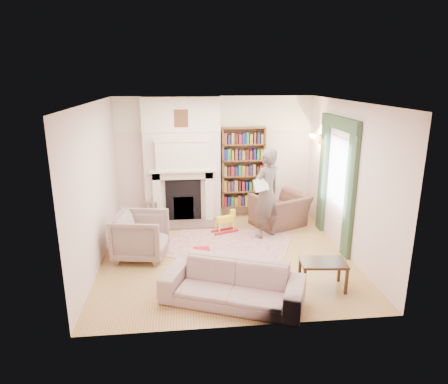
{
  "coord_description": "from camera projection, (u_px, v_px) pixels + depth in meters",
  "views": [
    {
      "loc": [
        -0.77,
        -6.82,
        3.22
      ],
      "look_at": [
        0.0,
        0.25,
        1.15
      ],
      "focal_mm": 32.0,
      "sensor_mm": 36.0,
      "label": 1
    }
  ],
  "objects": [
    {
      "name": "armchair_left",
      "position": [
        141.0,
        236.0,
        7.28
      ],
      "size": [
        1.05,
        1.03,
        0.83
      ],
      "primitive_type": "imported",
      "rotation": [
        0.0,
        0.0,
        1.4
      ],
      "color": "#A79B89",
      "rests_on": "floor"
    },
    {
      "name": "game_box_lid",
      "position": [
        201.0,
        250.0,
        7.6
      ],
      "size": [
        0.32,
        0.22,
        0.05
      ],
      "primitive_type": "cube",
      "rotation": [
        0.0,
        0.0,
        0.04
      ],
      "color": "red",
      "rests_on": "rug"
    },
    {
      "name": "window",
      "position": [
        338.0,
        171.0,
        7.7
      ],
      "size": [
        0.02,
        0.9,
        1.3
      ],
      "primitive_type": "cube",
      "color": "silver",
      "rests_on": "wall_right"
    },
    {
      "name": "man_reading",
      "position": [
        266.0,
        194.0,
        8.07
      ],
      "size": [
        0.81,
        0.74,
        1.86
      ],
      "primitive_type": "imported",
      "rotation": [
        0.0,
        0.0,
        3.72
      ],
      "color": "#514441",
      "rests_on": "floor"
    },
    {
      "name": "curtain_right",
      "position": [
        323.0,
        175.0,
        8.44
      ],
      "size": [
        0.07,
        0.32,
        2.4
      ],
      "primitive_type": "cube",
      "color": "#2F492F",
      "rests_on": "floor"
    },
    {
      "name": "wall_right",
      "position": [
        347.0,
        179.0,
        7.34
      ],
      "size": [
        0.0,
        4.5,
        4.5
      ],
      "primitive_type": "plane",
      "rotation": [
        1.57,
        0.0,
        -1.57
      ],
      "color": "silver",
      "rests_on": "floor"
    },
    {
      "name": "pelmet",
      "position": [
        340.0,
        123.0,
        7.44
      ],
      "size": [
        0.09,
        1.7,
        0.24
      ],
      "primitive_type": "cube",
      "color": "#2F492F",
      "rests_on": "wall_right"
    },
    {
      "name": "curtain_left",
      "position": [
        350.0,
        194.0,
        7.1
      ],
      "size": [
        0.07,
        0.32,
        2.4
      ],
      "primitive_type": "cube",
      "color": "#2F492F",
      "rests_on": "floor"
    },
    {
      "name": "board_game",
      "position": [
        204.0,
        252.0,
        7.53
      ],
      "size": [
        0.41,
        0.41,
        0.03
      ],
      "primitive_type": "cube",
      "rotation": [
        0.0,
        0.0,
        -0.35
      ],
      "color": "#D5DD4E",
      "rests_on": "rug"
    },
    {
      "name": "wall_left",
      "position": [
        96.0,
        186.0,
        6.87
      ],
      "size": [
        0.0,
        4.5,
        4.5
      ],
      "primitive_type": "plane",
      "rotation": [
        1.57,
        0.0,
        1.57
      ],
      "color": "silver",
      "rests_on": "floor"
    },
    {
      "name": "paraffin_heater",
      "position": [
        152.0,
        213.0,
        8.9
      ],
      "size": [
        0.26,
        0.26,
        0.55
      ],
      "primitive_type": "cylinder",
      "rotation": [
        0.0,
        0.0,
        -0.1
      ],
      "color": "#96979C",
      "rests_on": "floor"
    },
    {
      "name": "rocking_horse",
      "position": [
        225.0,
        222.0,
        8.48
      ],
      "size": [
        0.6,
        0.4,
        0.49
      ],
      "primitive_type": null,
      "rotation": [
        0.0,
        0.0,
        0.34
      ],
      "color": "yellow",
      "rests_on": "rug"
    },
    {
      "name": "wall_front",
      "position": [
        246.0,
        228.0,
        4.95
      ],
      "size": [
        4.5,
        0.0,
        4.5
      ],
      "primitive_type": "plane",
      "rotation": [
        -1.57,
        0.0,
        0.0
      ],
      "color": "silver",
      "rests_on": "floor"
    },
    {
      "name": "armchair_reading",
      "position": [
        280.0,
        210.0,
        8.85
      ],
      "size": [
        1.4,
        1.34,
        0.72
      ],
      "primitive_type": "imported",
      "rotation": [
        0.0,
        0.0,
        3.58
      ],
      "color": "#4E3429",
      "rests_on": "floor"
    },
    {
      "name": "ceiling",
      "position": [
        226.0,
        102.0,
        6.71
      ],
      "size": [
        4.5,
        4.5,
        0.0
      ],
      "primitive_type": "plane",
      "rotation": [
        3.14,
        0.0,
        0.0
      ],
      "color": "white",
      "rests_on": "wall_back"
    },
    {
      "name": "wall_back",
      "position": [
        215.0,
        158.0,
        9.25
      ],
      "size": [
        4.5,
        0.0,
        4.5
      ],
      "primitive_type": "plane",
      "rotation": [
        1.57,
        0.0,
        0.0
      ],
      "color": "silver",
      "rests_on": "floor"
    },
    {
      "name": "wall_sconce",
      "position": [
        311.0,
        140.0,
        8.61
      ],
      "size": [
        0.2,
        0.24,
        0.24
      ],
      "primitive_type": null,
      "color": "gold",
      "rests_on": "wall_right"
    },
    {
      "name": "sofa",
      "position": [
        233.0,
        284.0,
        5.83
      ],
      "size": [
        2.21,
        1.53,
        0.6
      ],
      "primitive_type": "imported",
      "rotation": [
        0.0,
        0.0,
        -0.39
      ],
      "color": "#B2A192",
      "rests_on": "floor"
    },
    {
      "name": "comic_annuals",
      "position": [
        239.0,
        261.0,
        7.17
      ],
      "size": [
        0.98,
        0.8,
        0.02
      ],
      "color": "red",
      "rests_on": "rug"
    },
    {
      "name": "floor",
      "position": [
        225.0,
        254.0,
        7.49
      ],
      "size": [
        4.5,
        4.5,
        0.0
      ],
      "primitive_type": "plane",
      "color": "olive",
      "rests_on": "ground"
    },
    {
      "name": "coffee_table",
      "position": [
        322.0,
        275.0,
        6.26
      ],
      "size": [
        0.74,
        0.52,
        0.45
      ],
      "primitive_type": null,
      "rotation": [
        0.0,
        0.0,
        -0.1
      ],
      "color": "#312111",
      "rests_on": "floor"
    },
    {
      "name": "rug",
      "position": [
        228.0,
        244.0,
        7.94
      ],
      "size": [
        2.87,
        2.58,
        0.01
      ],
      "primitive_type": "cube",
      "rotation": [
        0.0,
        0.0,
        -0.4
      ],
      "color": "#C8AD97",
      "rests_on": "floor"
    },
    {
      "name": "newspaper",
      "position": [
        261.0,
        185.0,
        7.79
      ],
      "size": [
        0.36,
        0.28,
        0.24
      ],
      "primitive_type": "cube",
      "rotation": [
        -0.35,
        0.0,
        0.58
      ],
      "color": "silver",
      "rests_on": "man_reading"
    },
    {
      "name": "bookcase",
      "position": [
        243.0,
        168.0,
        9.26
      ],
      "size": [
        1.0,
        0.24,
        1.85
      ],
      "primitive_type": "cube",
      "color": "brown",
      "rests_on": "floor"
    },
    {
      "name": "fireplace",
      "position": [
        182.0,
        161.0,
        8.98
      ],
      "size": [
        1.7,
        0.58,
        2.8
      ],
      "color": "silver",
      "rests_on": "floor"
    }
  ]
}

